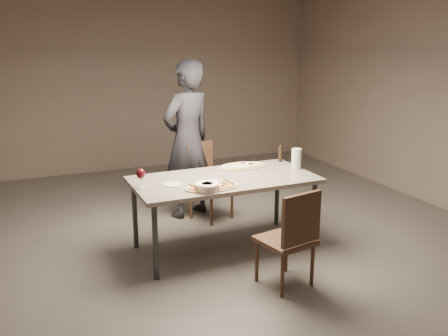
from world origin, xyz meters
name	(u,v)px	position (x,y,z in m)	size (l,w,h in m)	color
room	(224,112)	(0.00, 0.00, 1.40)	(7.00, 7.00, 7.00)	#56504A
dining_table	(224,183)	(0.00, 0.00, 0.69)	(1.80, 0.90, 0.75)	slate
zucchini_pizza	(212,186)	(-0.23, -0.26, 0.77)	(0.52, 0.29, 0.05)	tan
ham_pizza	(242,166)	(0.33, 0.28, 0.77)	(0.53, 0.29, 0.04)	tan
bread_basket	(207,186)	(-0.31, -0.33, 0.80)	(0.23, 0.23, 0.08)	#F6E4C7
oil_dish	(219,181)	(-0.11, -0.12, 0.76)	(0.14, 0.14, 0.02)	white
pepper_mill_left	(280,154)	(0.83, 0.34, 0.84)	(0.05, 0.05, 0.19)	black
pepper_mill_right	(296,160)	(0.83, 0.02, 0.85)	(0.05, 0.05, 0.20)	black
carafe	(296,159)	(0.83, 0.01, 0.86)	(0.10, 0.10, 0.22)	silver
wine_glass	(141,174)	(-0.83, 0.01, 0.88)	(0.08, 0.08, 0.18)	silver
side_plate	(172,184)	(-0.54, -0.03, 0.76)	(0.17, 0.17, 0.01)	white
chair_near	(292,234)	(0.20, -0.98, 0.49)	(0.49, 0.49, 0.88)	#40291B
chair_far	(206,177)	(0.17, 0.92, 0.50)	(0.55, 0.55, 0.89)	#40291B
diner	(188,140)	(0.01, 1.08, 0.93)	(0.68, 0.44, 1.85)	black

